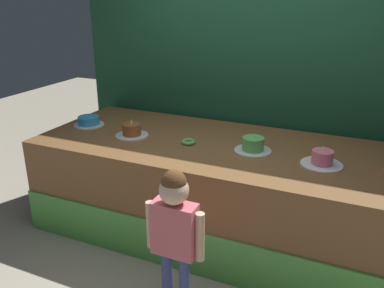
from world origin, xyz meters
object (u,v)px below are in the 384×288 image
(cake_far_left, at_px, (89,121))
(cake_center_left, at_px, (132,131))
(donut, at_px, (189,142))
(cake_center_right, at_px, (253,145))
(cake_far_right, at_px, (322,159))
(child_figure, at_px, (175,224))

(cake_far_left, distance_m, cake_center_left, 0.57)
(cake_far_left, xyz_separation_m, cake_center_left, (0.56, -0.10, 0.01))
(donut, xyz_separation_m, cake_center_right, (0.56, 0.06, 0.03))
(cake_far_right, bearing_deg, cake_center_left, -179.33)
(donut, relative_size, cake_center_left, 0.41)
(cake_center_right, bearing_deg, child_figure, -101.71)
(donut, distance_m, cake_center_left, 0.56)
(cake_center_left, relative_size, cake_center_right, 0.98)
(child_figure, relative_size, donut, 8.70)
(cake_far_left, distance_m, cake_center_right, 1.68)
(child_figure, bearing_deg, cake_far_left, 144.48)
(donut, bearing_deg, cake_center_left, -177.51)
(cake_far_left, height_order, cake_center_left, cake_center_left)
(cake_center_left, height_order, cake_center_right, cake_center_left)
(cake_far_left, xyz_separation_m, cake_center_right, (1.68, -0.01, 0.01))
(child_figure, xyz_separation_m, cake_far_right, (0.77, 0.97, 0.22))
(cake_far_right, bearing_deg, cake_far_left, 178.05)
(cake_center_right, bearing_deg, cake_far_left, 179.63)
(cake_center_right, xyz_separation_m, cake_far_right, (0.56, -0.07, -0.00))
(cake_center_left, relative_size, cake_far_right, 0.95)
(child_figure, relative_size, cake_center_left, 3.57)
(cake_far_left, relative_size, cake_center_left, 0.98)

